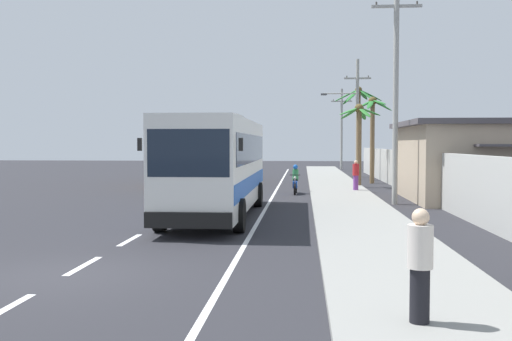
% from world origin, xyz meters
% --- Properties ---
extents(ground_plane, '(160.00, 160.00, 0.00)m').
position_xyz_m(ground_plane, '(0.00, 0.00, 0.00)').
color(ground_plane, '#28282D').
extents(sidewalk_kerb, '(3.20, 90.00, 0.14)m').
position_xyz_m(sidewalk_kerb, '(6.80, 10.00, 0.07)').
color(sidewalk_kerb, gray).
rests_on(sidewalk_kerb, ground).
extents(lane_markings, '(3.42, 71.41, 0.01)m').
position_xyz_m(lane_markings, '(1.94, 14.88, 0.00)').
color(lane_markings, white).
rests_on(lane_markings, ground).
extents(boundary_wall, '(0.24, 60.00, 2.31)m').
position_xyz_m(boundary_wall, '(10.60, 14.00, 1.15)').
color(boundary_wall, '#B2B2AD').
rests_on(boundary_wall, ground).
extents(coach_bus_foreground, '(2.96, 11.48, 3.81)m').
position_xyz_m(coach_bus_foreground, '(1.69, 9.91, 1.98)').
color(coach_bus_foreground, silver).
rests_on(coach_bus_foreground, ground).
extents(coach_bus_far_lane, '(3.62, 12.13, 3.71)m').
position_xyz_m(coach_bus_far_lane, '(-2.06, 27.56, 1.93)').
color(coach_bus_far_lane, gold).
rests_on(coach_bus_far_lane, ground).
extents(motorcycle_beside_bus, '(0.56, 1.96, 1.57)m').
position_xyz_m(motorcycle_beside_bus, '(4.40, 19.85, 0.64)').
color(motorcycle_beside_bus, black).
rests_on(motorcycle_beside_bus, ground).
extents(pedestrian_near_kerb, '(0.36, 0.36, 1.64)m').
position_xyz_m(pedestrian_near_kerb, '(7.71, 20.95, 0.99)').
color(pedestrian_near_kerb, '#75388E').
rests_on(pedestrian_near_kerb, sidewalk_kerb).
extents(pedestrian_midwalk, '(0.36, 0.36, 1.63)m').
position_xyz_m(pedestrian_midwalk, '(6.46, -3.23, 1.00)').
color(pedestrian_midwalk, black).
rests_on(pedestrian_midwalk, sidewalk_kerb).
extents(utility_pole_mid, '(2.19, 0.24, 9.73)m').
position_xyz_m(utility_pole_mid, '(8.86, 14.73, 5.08)').
color(utility_pole_mid, '#9E9E99').
rests_on(utility_pole_mid, ground).
extents(utility_pole_far, '(3.69, 0.24, 8.96)m').
position_xyz_m(utility_pole_far, '(8.72, 32.65, 4.75)').
color(utility_pole_far, '#9E9E99').
rests_on(utility_pole_far, ground).
extents(utility_pole_distant, '(2.17, 0.24, 8.43)m').
position_xyz_m(utility_pole_distant, '(8.83, 50.58, 4.40)').
color(utility_pole_distant, '#9E9E99').
rests_on(utility_pole_distant, ground).
extents(palm_nearest, '(3.89, 3.54, 7.27)m').
position_xyz_m(palm_nearest, '(9.23, 36.21, 4.94)').
color(palm_nearest, brown).
rests_on(palm_nearest, ground).
extents(palm_second, '(2.68, 2.49, 5.12)m').
position_xyz_m(palm_second, '(8.22, 24.79, 3.54)').
color(palm_second, brown).
rests_on(palm_second, ground).
extents(palm_fourth, '(2.61, 2.77, 5.85)m').
position_xyz_m(palm_fourth, '(9.47, 28.55, 4.22)').
color(palm_fourth, brown).
rests_on(palm_fourth, ground).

